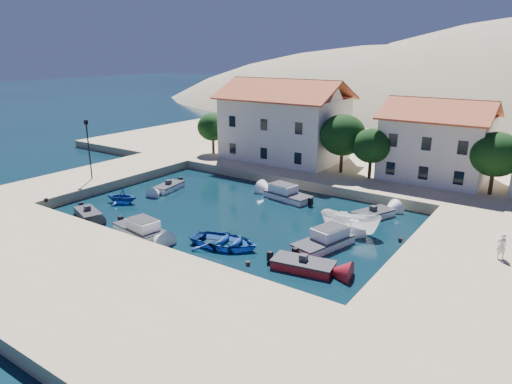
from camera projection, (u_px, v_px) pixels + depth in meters
ground at (151, 254)px, 32.73m from camera, size 400.00×400.00×0.00m
quay_south at (77, 281)px, 27.87m from camera, size 52.00×12.00×1.00m
quay_east at (489, 270)px, 29.27m from camera, size 11.00×20.00×1.00m
quay_west at (100, 177)px, 50.77m from camera, size 8.00×20.00×1.00m
quay_north at (373, 155)px, 61.30m from camera, size 80.00×36.00×1.00m
building_left at (284, 119)px, 56.20m from camera, size 14.70×9.45×9.70m
building_mid at (437, 139)px, 47.40m from camera, size 10.50×8.40×8.30m
trees at (356, 140)px, 48.81m from camera, size 37.30×5.30×6.45m
lamppost at (88, 144)px, 47.12m from camera, size 0.35×0.25×6.22m
bollards at (215, 231)px, 33.90m from camera, size 29.36×9.56×0.30m
motorboat_grey_sw at (88, 214)px, 39.94m from camera, size 3.75×2.57×1.25m
cabin_cruiser_south at (139, 228)px, 36.19m from camera, size 4.93×2.70×1.60m
rowboat_south at (225, 246)px, 34.07m from camera, size 5.92×4.72×1.10m
motorboat_red_se at (303, 265)px, 30.42m from camera, size 4.39×2.52×1.25m
cabin_cruiser_east at (323, 241)px, 33.75m from camera, size 3.24×5.38×1.60m
boat_east at (349, 232)px, 36.66m from camera, size 5.12×2.44×1.90m
motorboat_white_ne at (373, 214)px, 39.89m from camera, size 3.13×4.25×1.25m
rowboat_west at (122, 203)px, 43.78m from camera, size 3.82×3.57×1.62m
motorboat_white_west at (169, 187)px, 47.78m from camera, size 2.26×3.94×1.25m
cabin_cruiser_north at (288, 195)px, 44.66m from camera, size 5.15×2.93×1.60m
pedestrian at (501, 246)px, 29.58m from camera, size 0.75×0.68×1.71m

